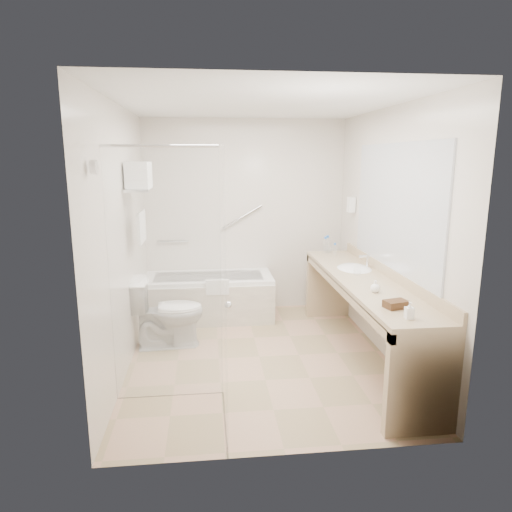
{
  "coord_description": "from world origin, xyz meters",
  "views": [
    {
      "loc": [
        -0.51,
        -4.35,
        2.01
      ],
      "look_at": [
        0.0,
        0.3,
        1.0
      ],
      "focal_mm": 32.0,
      "sensor_mm": 36.0,
      "label": 1
    }
  ],
  "objects": [
    {
      "name": "water_bottle_mid",
      "position": [
        0.96,
        1.1,
        0.94
      ],
      "size": [
        0.06,
        0.06,
        0.2
      ],
      "rotation": [
        0.0,
        0.0,
        0.33
      ],
      "color": "silver",
      "rests_on": "vanity_counter"
    },
    {
      "name": "water_bottle_right",
      "position": [
        1.01,
        0.85,
        0.93
      ],
      "size": [
        0.05,
        0.05,
        0.17
      ],
      "rotation": [
        0.0,
        0.0,
        0.38
      ],
      "color": "silver",
      "rests_on": "vanity_counter"
    },
    {
      "name": "wall_back",
      "position": [
        0.0,
        1.6,
        1.25
      ],
      "size": [
        2.6,
        0.1,
        2.5
      ],
      "primitive_type": "cube",
      "color": "beige",
      "rests_on": "ground"
    },
    {
      "name": "soap_bottle_a",
      "position": [
        0.96,
        -1.31,
        0.88
      ],
      "size": [
        0.06,
        0.13,
        0.06
      ],
      "primitive_type": "imported",
      "rotation": [
        0.0,
        0.0,
        0.01
      ],
      "color": "white",
      "rests_on": "vanity_counter"
    },
    {
      "name": "wall_right",
      "position": [
        1.3,
        0.0,
        1.25
      ],
      "size": [
        0.1,
        3.2,
        2.5
      ],
      "primitive_type": "cube",
      "color": "beige",
      "rests_on": "ground"
    },
    {
      "name": "towel_shelf",
      "position": [
        -1.17,
        0.35,
        1.75
      ],
      "size": [
        0.24,
        0.55,
        0.81
      ],
      "color": "silver",
      "rests_on": "wall_left"
    },
    {
      "name": "hairdryer_unit",
      "position": [
        1.25,
        1.05,
        1.45
      ],
      "size": [
        0.08,
        0.1,
        0.18
      ],
      "primitive_type": "cube",
      "color": "white",
      "rests_on": "wall_right"
    },
    {
      "name": "ceiling",
      "position": [
        0.0,
        0.0,
        2.5
      ],
      "size": [
        2.6,
        3.2,
        0.1
      ],
      "primitive_type": "cube",
      "color": "white",
      "rests_on": "wall_back"
    },
    {
      "name": "water_bottle_left",
      "position": [
        0.98,
        1.1,
        0.95
      ],
      "size": [
        0.07,
        0.07,
        0.22
      ],
      "rotation": [
        0.0,
        0.0,
        -0.13
      ],
      "color": "silver",
      "rests_on": "vanity_counter"
    },
    {
      "name": "soap_bottle_b",
      "position": [
        0.96,
        -0.63,
        0.89
      ],
      "size": [
        0.09,
        0.11,
        0.08
      ],
      "primitive_type": "imported",
      "rotation": [
        0.0,
        0.0,
        0.04
      ],
      "color": "white",
      "rests_on": "vanity_counter"
    },
    {
      "name": "floor",
      "position": [
        0.0,
        0.0,
        0.0
      ],
      "size": [
        3.2,
        3.2,
        0.0
      ],
      "primitive_type": "plane",
      "color": "tan",
      "rests_on": "ground"
    },
    {
      "name": "drinking_glass_near",
      "position": [
        1.01,
        1.08,
        0.89
      ],
      "size": [
        0.08,
        0.08,
        0.08
      ],
      "primitive_type": "cylinder",
      "rotation": [
        0.0,
        0.0,
        -0.32
      ],
      "color": "silver",
      "rests_on": "vanity_counter"
    },
    {
      "name": "wall_front",
      "position": [
        0.0,
        -1.6,
        1.25
      ],
      "size": [
        2.6,
        0.1,
        2.5
      ],
      "primitive_type": "cube",
      "color": "beige",
      "rests_on": "ground"
    },
    {
      "name": "grab_bar_short",
      "position": [
        -0.95,
        1.56,
        0.95
      ],
      "size": [
        0.4,
        0.03,
        0.03
      ],
      "primitive_type": "cylinder",
      "rotation": [
        0.0,
        1.57,
        0.0
      ],
      "color": "silver",
      "rests_on": "wall_back"
    },
    {
      "name": "grab_bar_long",
      "position": [
        -0.05,
        1.56,
        1.25
      ],
      "size": [
        0.53,
        0.03,
        0.33
      ],
      "primitive_type": "cylinder",
      "rotation": [
        0.0,
        1.05,
        0.0
      ],
      "color": "silver",
      "rests_on": "wall_back"
    },
    {
      "name": "faucet",
      "position": [
        1.2,
        0.25,
        0.93
      ],
      "size": [
        0.03,
        0.03,
        0.14
      ],
      "primitive_type": "cylinder",
      "color": "silver",
      "rests_on": "vanity_counter"
    },
    {
      "name": "drinking_glass_far",
      "position": [
        1.0,
        -0.02,
        0.9
      ],
      "size": [
        0.09,
        0.09,
        0.1
      ],
      "primitive_type": "cylinder",
      "rotation": [
        0.0,
        0.0,
        -0.11
      ],
      "color": "silver",
      "rests_on": "vanity_counter"
    },
    {
      "name": "wall_left",
      "position": [
        -1.3,
        0.0,
        1.25
      ],
      "size": [
        0.1,
        3.2,
        2.5
      ],
      "primitive_type": "cube",
      "color": "beige",
      "rests_on": "ground"
    },
    {
      "name": "bathtub",
      "position": [
        -0.5,
        1.24,
        0.28
      ],
      "size": [
        1.6,
        0.73,
        0.59
      ],
      "color": "white",
      "rests_on": "floor"
    },
    {
      "name": "amenity_basket",
      "position": [
        0.97,
        -1.06,
        0.88
      ],
      "size": [
        0.2,
        0.16,
        0.06
      ],
      "primitive_type": "cube",
      "rotation": [
        0.0,
        0.0,
        0.25
      ],
      "color": "#4A311A",
      "rests_on": "vanity_counter"
    },
    {
      "name": "mirror",
      "position": [
        1.29,
        -0.15,
        1.55
      ],
      "size": [
        0.02,
        2.0,
        1.2
      ],
      "primitive_type": "cube",
      "color": "silver",
      "rests_on": "wall_right"
    },
    {
      "name": "shower_enclosure",
      "position": [
        -0.63,
        -0.93,
        1.07
      ],
      "size": [
        0.96,
        0.91,
        2.11
      ],
      "color": "silver",
      "rests_on": "floor"
    },
    {
      "name": "toilet",
      "position": [
        -0.95,
        0.39,
        0.38
      ],
      "size": [
        0.8,
        0.49,
        0.76
      ],
      "primitive_type": "imported",
      "rotation": [
        0.0,
        0.0,
        1.64
      ],
      "color": "white",
      "rests_on": "floor"
    },
    {
      "name": "sink",
      "position": [
        1.05,
        0.25,
        0.82
      ],
      "size": [
        0.4,
        0.52,
        0.14
      ],
      "primitive_type": "ellipsoid",
      "color": "white",
      "rests_on": "vanity_counter"
    },
    {
      "name": "vanity_counter",
      "position": [
        1.02,
        -0.15,
        0.64
      ],
      "size": [
        0.55,
        2.7,
        0.95
      ],
      "color": "tan",
      "rests_on": "floor"
    }
  ]
}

